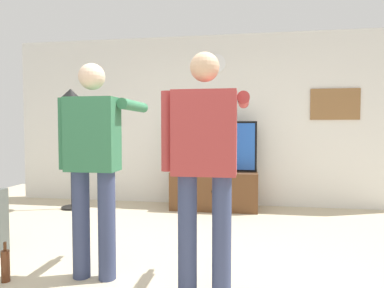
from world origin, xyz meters
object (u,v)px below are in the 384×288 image
at_px(floor_lamp, 71,123).
at_px(person_standing_nearer_couch, 205,158).
at_px(framed_picture, 335,104).
at_px(beverage_bottle, 5,265).
at_px(television, 215,146).
at_px(person_standing_nearer_lamp, 94,158).
at_px(wall_clock, 216,63).
at_px(tv_stand, 214,190).

height_order(floor_lamp, person_standing_nearer_couch, floor_lamp).
bearing_deg(framed_picture, beverage_bottle, -137.11).
xyz_separation_m(television, person_standing_nearer_lamp, (-0.76, -2.56, 0.04)).
relative_size(television, floor_lamp, 0.70).
relative_size(framed_picture, person_standing_nearer_couch, 0.41).
relative_size(television, framed_picture, 1.78).
xyz_separation_m(floor_lamp, person_standing_nearer_lamp, (1.39, -2.18, -0.32)).
distance_m(wall_clock, person_standing_nearer_lamp, 3.16).
relative_size(tv_stand, person_standing_nearer_couch, 0.73).
distance_m(wall_clock, beverage_bottle, 3.93).
xyz_separation_m(tv_stand, television, (0.00, 0.05, 0.66)).
height_order(wall_clock, floor_lamp, wall_clock).
bearing_deg(tv_stand, television, 90.00).
bearing_deg(television, floor_lamp, -170.00).
height_order(television, wall_clock, wall_clock).
relative_size(framed_picture, person_standing_nearer_lamp, 0.41).
distance_m(framed_picture, floor_lamp, 4.00).
bearing_deg(wall_clock, person_standing_nearer_lamp, -105.08).
bearing_deg(framed_picture, person_standing_nearer_lamp, -132.27).
xyz_separation_m(tv_stand, person_standing_nearer_couch, (0.17, -2.67, 0.73)).
relative_size(wall_clock, floor_lamp, 0.16).
bearing_deg(framed_picture, floor_lamp, -170.96).
distance_m(television, beverage_bottle, 3.20).
xyz_separation_m(floor_lamp, beverage_bottle, (0.72, -2.37, -1.17)).
relative_size(tv_stand, wall_clock, 4.41).
relative_size(person_standing_nearer_lamp, person_standing_nearer_couch, 0.99).
distance_m(tv_stand, television, 0.67).
bearing_deg(television, tv_stand, -90.00).
distance_m(person_standing_nearer_lamp, person_standing_nearer_couch, 0.94).
bearing_deg(person_standing_nearer_lamp, floor_lamp, 122.48).
xyz_separation_m(wall_clock, person_standing_nearer_lamp, (-0.76, -2.80, -1.26)).
distance_m(floor_lamp, person_standing_nearer_lamp, 2.60).
height_order(television, framed_picture, framed_picture).
distance_m(television, floor_lamp, 2.20).
bearing_deg(television, person_standing_nearer_lamp, -106.44).
xyz_separation_m(framed_picture, floor_lamp, (-3.94, -0.63, -0.29)).
relative_size(floor_lamp, beverage_bottle, 5.69).
xyz_separation_m(tv_stand, floor_lamp, (-2.14, -0.33, 1.02)).
bearing_deg(beverage_bottle, floor_lamp, 106.84).
height_order(framed_picture, person_standing_nearer_lamp, framed_picture).
relative_size(tv_stand, television, 1.02).
relative_size(wall_clock, beverage_bottle, 0.92).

